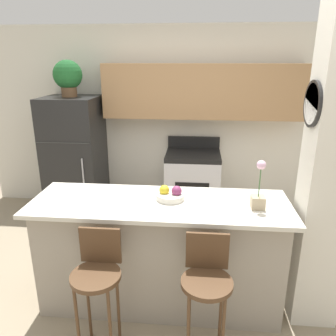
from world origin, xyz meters
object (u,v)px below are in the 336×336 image
at_px(bar_stool_right, 207,282).
at_px(orchid_vase, 259,193).
at_px(stove_range, 192,184).
at_px(potted_plant_on_fridge, 68,76).
at_px(bar_stool_left, 97,276).
at_px(fruit_bowl, 170,195).
at_px(trash_bin, 114,209).
at_px(refrigerator, 75,157).

distance_m(bar_stool_right, orchid_vase, 0.79).
bearing_deg(stove_range, potted_plant_on_fridge, -177.81).
bearing_deg(orchid_vase, stove_range, 106.43).
bearing_deg(orchid_vase, bar_stool_left, -157.32).
xyz_separation_m(orchid_vase, fruit_bowl, (-0.70, 0.11, -0.08)).
xyz_separation_m(bar_stool_left, bar_stool_right, (0.78, 0.00, 0.00)).
bearing_deg(bar_stool_left, trash_bin, 101.52).
bearing_deg(trash_bin, bar_stool_right, -59.40).
relative_size(bar_stool_left, trash_bin, 2.51).
xyz_separation_m(bar_stool_right, fruit_bowl, (-0.30, 0.60, 0.39)).
height_order(potted_plant_on_fridge, orchid_vase, potted_plant_on_fridge).
xyz_separation_m(bar_stool_left, potted_plant_on_fridge, (-0.99, 2.26, 1.27)).
bearing_deg(bar_stool_left, orchid_vase, 22.68).
distance_m(bar_stool_left, potted_plant_on_fridge, 2.77).
relative_size(bar_stool_right, trash_bin, 2.51).
xyz_separation_m(stove_range, bar_stool_right, (0.15, -2.32, 0.17)).
bearing_deg(potted_plant_on_fridge, orchid_vase, -39.40).
bearing_deg(bar_stool_right, stove_range, 93.59).
distance_m(bar_stool_right, potted_plant_on_fridge, 3.13).
height_order(stove_range, bar_stool_right, stove_range).
bearing_deg(refrigerator, bar_stool_right, -52.07).
distance_m(refrigerator, orchid_vase, 2.81).
xyz_separation_m(potted_plant_on_fridge, orchid_vase, (2.16, -1.77, -0.79)).
distance_m(refrigerator, stove_range, 1.66).
relative_size(refrigerator, bar_stool_right, 1.72).
relative_size(refrigerator, potted_plant_on_fridge, 3.57).
height_order(refrigerator, fruit_bowl, refrigerator).
bearing_deg(stove_range, bar_stool_left, -105.19).
relative_size(bar_stool_right, fruit_bowl, 4.05).
relative_size(bar_stool_right, orchid_vase, 2.42).
xyz_separation_m(bar_stool_left, orchid_vase, (1.17, 0.49, 0.48)).
relative_size(fruit_bowl, trash_bin, 0.62).
bearing_deg(potted_plant_on_fridge, stove_range, 2.19).
xyz_separation_m(refrigerator, fruit_bowl, (1.46, -1.66, 0.21)).
xyz_separation_m(stove_range, fruit_bowl, (-0.16, -1.73, 0.57)).
height_order(orchid_vase, trash_bin, orchid_vase).
bearing_deg(stove_range, trash_bin, -162.90).
bearing_deg(trash_bin, fruit_bowl, -57.96).
bearing_deg(trash_bin, stove_range, 17.10).
bearing_deg(refrigerator, orchid_vase, -39.39).
relative_size(stove_range, bar_stool_left, 1.12).
distance_m(bar_stool_left, trash_bin, 2.09).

